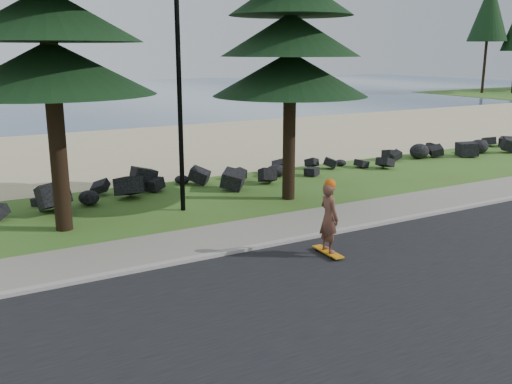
% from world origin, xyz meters
% --- Properties ---
extents(ground, '(160.00, 160.00, 0.00)m').
position_xyz_m(ground, '(0.00, 0.00, 0.00)').
color(ground, '#3C5C1D').
rests_on(ground, ground).
extents(road, '(160.00, 7.00, 0.02)m').
position_xyz_m(road, '(0.00, -4.50, 0.01)').
color(road, black).
rests_on(road, ground).
extents(kerb, '(160.00, 0.20, 0.10)m').
position_xyz_m(kerb, '(0.00, -0.90, 0.05)').
color(kerb, '#A59C95').
rests_on(kerb, ground).
extents(sidewalk, '(160.00, 2.00, 0.08)m').
position_xyz_m(sidewalk, '(0.00, 0.20, 0.04)').
color(sidewalk, gray).
rests_on(sidewalk, ground).
extents(beach_sand, '(160.00, 15.00, 0.01)m').
position_xyz_m(beach_sand, '(0.00, 14.50, 0.01)').
color(beach_sand, tan).
rests_on(beach_sand, ground).
extents(ocean, '(160.00, 58.00, 0.01)m').
position_xyz_m(ocean, '(0.00, 51.00, 0.00)').
color(ocean, '#3F5879').
rests_on(ocean, ground).
extents(seawall_boulders, '(60.00, 2.40, 1.10)m').
position_xyz_m(seawall_boulders, '(0.00, 5.60, 0.00)').
color(seawall_boulders, black).
rests_on(seawall_boulders, ground).
extents(lamp_post, '(0.25, 0.14, 8.14)m').
position_xyz_m(lamp_post, '(0.00, 3.20, 4.13)').
color(lamp_post, black).
rests_on(lamp_post, ground).
extents(skateboarder, '(0.41, 0.99, 1.82)m').
position_xyz_m(skateboarder, '(1.43, -2.12, 0.92)').
color(skateboarder, orange).
rests_on(skateboarder, ground).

